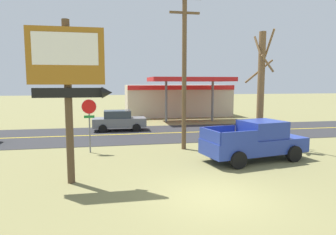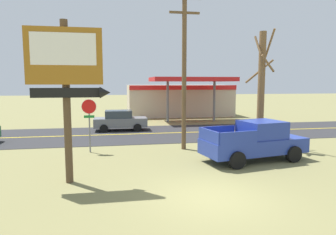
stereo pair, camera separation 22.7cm
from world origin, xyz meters
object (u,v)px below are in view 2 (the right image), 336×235
(car_grey_near_lane, at_px, (120,120))
(motel_sign, at_px, (67,74))
(gas_station, at_px, (179,99))
(stop_sign, at_px, (89,116))
(utility_pole, at_px, (184,66))
(bare_tree, at_px, (261,88))
(pickup_blue_parked_on_lawn, at_px, (255,141))

(car_grey_near_lane, bearing_deg, motel_sign, -99.51)
(motel_sign, relative_size, gas_station, 0.51)
(motel_sign, height_order, car_grey_near_lane, motel_sign)
(stop_sign, height_order, utility_pole, utility_pole)
(gas_station, distance_m, car_grey_near_lane, 12.64)
(bare_tree, bearing_deg, utility_pole, 175.00)
(motel_sign, bearing_deg, car_grey_near_lane, 80.49)
(motel_sign, xyz_separation_m, bare_tree, (10.17, 4.68, -0.62))
(gas_station, bearing_deg, pickup_blue_parked_on_lawn, -92.14)
(utility_pole, height_order, car_grey_near_lane, utility_pole)
(stop_sign, bearing_deg, pickup_blue_parked_on_lawn, -21.43)
(car_grey_near_lane, bearing_deg, utility_pole, -65.20)
(bare_tree, distance_m, gas_station, 18.43)
(car_grey_near_lane, bearing_deg, gas_station, 55.29)
(stop_sign, xyz_separation_m, bare_tree, (9.84, -0.48, 1.51))
(pickup_blue_parked_on_lawn, distance_m, car_grey_near_lane, 12.47)
(bare_tree, distance_m, pickup_blue_parked_on_lawn, 4.10)
(pickup_blue_parked_on_lawn, bearing_deg, utility_pole, 132.62)
(motel_sign, distance_m, pickup_blue_parked_on_lawn, 9.29)
(stop_sign, distance_m, bare_tree, 9.97)
(bare_tree, bearing_deg, car_grey_near_lane, 135.21)
(bare_tree, bearing_deg, pickup_blue_parked_on_lawn, -121.42)
(stop_sign, height_order, pickup_blue_parked_on_lawn, stop_sign)
(stop_sign, relative_size, bare_tree, 0.43)
(pickup_blue_parked_on_lawn, bearing_deg, motel_sign, -167.04)
(motel_sign, height_order, stop_sign, motel_sign)
(gas_station, height_order, car_grey_near_lane, gas_station)
(motel_sign, xyz_separation_m, car_grey_near_lane, (2.12, 12.67, -3.33))
(bare_tree, height_order, gas_station, bare_tree)
(stop_sign, xyz_separation_m, car_grey_near_lane, (1.80, 7.51, -1.20))
(stop_sign, distance_m, car_grey_near_lane, 7.81)
(stop_sign, bearing_deg, motel_sign, -93.61)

